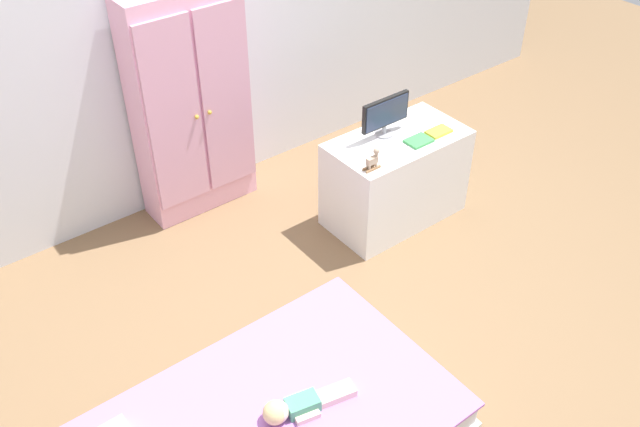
{
  "coord_description": "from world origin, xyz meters",
  "views": [
    {
      "loc": [
        -1.47,
        -1.74,
        2.56
      ],
      "look_at": [
        0.11,
        0.31,
        0.55
      ],
      "focal_mm": 39.23,
      "sensor_mm": 36.0,
      "label": 1
    }
  ],
  "objects_px": {
    "rocking_horse_toy": "(373,160)",
    "book_green": "(419,141)",
    "doll": "(292,407)",
    "book_yellow": "(439,132)",
    "wardrobe": "(191,105)",
    "tv_monitor": "(386,114)",
    "tv_stand": "(395,178)"
  },
  "relations": [
    {
      "from": "rocking_horse_toy",
      "to": "tv_monitor",
      "type": "bearing_deg",
      "value": 38.14
    },
    {
      "from": "tv_monitor",
      "to": "book_green",
      "type": "xyz_separation_m",
      "value": [
        0.1,
        -0.17,
        -0.13
      ]
    },
    {
      "from": "doll",
      "to": "tv_monitor",
      "type": "height_order",
      "value": "tv_monitor"
    },
    {
      "from": "tv_monitor",
      "to": "book_yellow",
      "type": "distance_m",
      "value": 0.33
    },
    {
      "from": "tv_stand",
      "to": "rocking_horse_toy",
      "type": "relative_size",
      "value": 6.82
    },
    {
      "from": "book_green",
      "to": "book_yellow",
      "type": "relative_size",
      "value": 1.0
    },
    {
      "from": "tv_stand",
      "to": "book_green",
      "type": "bearing_deg",
      "value": -58.56
    },
    {
      "from": "wardrobe",
      "to": "tv_monitor",
      "type": "distance_m",
      "value": 1.08
    },
    {
      "from": "rocking_horse_toy",
      "to": "book_yellow",
      "type": "relative_size",
      "value": 0.82
    },
    {
      "from": "rocking_horse_toy",
      "to": "book_green",
      "type": "distance_m",
      "value": 0.37
    },
    {
      "from": "rocking_horse_toy",
      "to": "tv_stand",
      "type": "bearing_deg",
      "value": 24.0
    },
    {
      "from": "doll",
      "to": "tv_stand",
      "type": "height_order",
      "value": "tv_stand"
    },
    {
      "from": "doll",
      "to": "wardrobe",
      "type": "bearing_deg",
      "value": 71.59
    },
    {
      "from": "tv_stand",
      "to": "tv_monitor",
      "type": "distance_m",
      "value": 0.41
    },
    {
      "from": "tv_monitor",
      "to": "tv_stand",
      "type": "bearing_deg",
      "value": -60.8
    },
    {
      "from": "doll",
      "to": "book_green",
      "type": "xyz_separation_m",
      "value": [
        1.46,
        0.83,
        0.26
      ]
    },
    {
      "from": "doll",
      "to": "wardrobe",
      "type": "xyz_separation_m",
      "value": [
        0.58,
        1.75,
        0.38
      ]
    },
    {
      "from": "doll",
      "to": "tv_stand",
      "type": "distance_m",
      "value": 1.68
    },
    {
      "from": "doll",
      "to": "rocking_horse_toy",
      "type": "height_order",
      "value": "rocking_horse_toy"
    },
    {
      "from": "rocking_horse_toy",
      "to": "book_yellow",
      "type": "bearing_deg",
      "value": 4.47
    },
    {
      "from": "doll",
      "to": "rocking_horse_toy",
      "type": "bearing_deg",
      "value": 35.93
    },
    {
      "from": "wardrobe",
      "to": "book_green",
      "type": "relative_size",
      "value": 9.4
    },
    {
      "from": "book_green",
      "to": "doll",
      "type": "bearing_deg",
      "value": -150.3
    },
    {
      "from": "book_yellow",
      "to": "rocking_horse_toy",
      "type": "bearing_deg",
      "value": -175.53
    },
    {
      "from": "wardrobe",
      "to": "book_green",
      "type": "xyz_separation_m",
      "value": [
        0.88,
        -0.91,
        -0.12
      ]
    },
    {
      "from": "doll",
      "to": "rocking_horse_toy",
      "type": "relative_size",
      "value": 3.38
    },
    {
      "from": "rocking_horse_toy",
      "to": "book_green",
      "type": "height_order",
      "value": "rocking_horse_toy"
    },
    {
      "from": "tv_monitor",
      "to": "rocking_horse_toy",
      "type": "xyz_separation_m",
      "value": [
        -0.27,
        -0.21,
        -0.08
      ]
    },
    {
      "from": "wardrobe",
      "to": "tv_stand",
      "type": "bearing_deg",
      "value": -44.92
    },
    {
      "from": "book_yellow",
      "to": "tv_monitor",
      "type": "bearing_deg",
      "value": 146.19
    },
    {
      "from": "book_yellow",
      "to": "tv_stand",
      "type": "bearing_deg",
      "value": 155.54
    },
    {
      "from": "book_green",
      "to": "rocking_horse_toy",
      "type": "bearing_deg",
      "value": -173.68
    }
  ]
}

